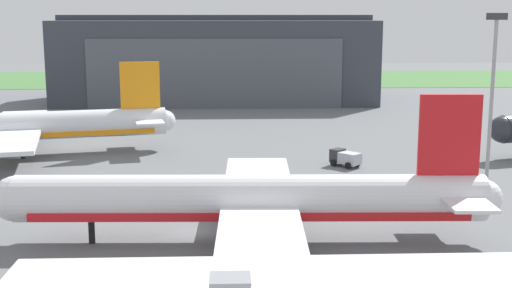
# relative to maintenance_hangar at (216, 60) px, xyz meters

# --- Properties ---
(ground_plane) EXTENTS (440.00, 440.00, 0.00)m
(ground_plane) POSITION_rel_maintenance_hangar_xyz_m (-0.37, -97.72, -9.31)
(ground_plane) COLOR slate
(grass_field_strip) EXTENTS (440.00, 56.00, 0.08)m
(grass_field_strip) POSITION_rel_maintenance_hangar_xyz_m (-0.37, 53.56, -9.27)
(grass_field_strip) COLOR #497B40
(grass_field_strip) RESTS_ON ground_plane
(maintenance_hangar) EXTENTS (70.60, 28.34, 19.55)m
(maintenance_hangar) POSITION_rel_maintenance_hangar_xyz_m (0.00, 0.00, 0.00)
(maintenance_hangar) COLOR #383D47
(maintenance_hangar) RESTS_ON ground_plane
(airliner_far_left) EXTENTS (46.01, 36.45, 12.93)m
(airliner_far_left) POSITION_rel_maintenance_hangar_xyz_m (-27.72, -62.24, -5.27)
(airliner_far_left) COLOR silver
(airliner_far_left) RESTS_ON ground_plane
(airliner_near_left) EXTENTS (44.01, 35.58, 12.97)m
(airliner_near_left) POSITION_rel_maintenance_hangar_xyz_m (4.72, -100.42, -5.48)
(airliner_near_left) COLOR silver
(airliner_near_left) RESTS_ON ground_plane
(stair_truck) EXTENTS (4.08, 4.19, 2.16)m
(stair_truck) POSITION_rel_maintenance_hangar_xyz_m (18.11, -70.62, -8.14)
(stair_truck) COLOR #2D2D33
(stair_truck) RESTS_ON ground_plane
(apron_light_mast) EXTENTS (2.40, 0.50, 19.77)m
(apron_light_mast) POSITION_rel_maintenance_hangar_xyz_m (34.41, -77.42, 2.22)
(apron_light_mast) COLOR #99999E
(apron_light_mast) RESTS_ON ground_plane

